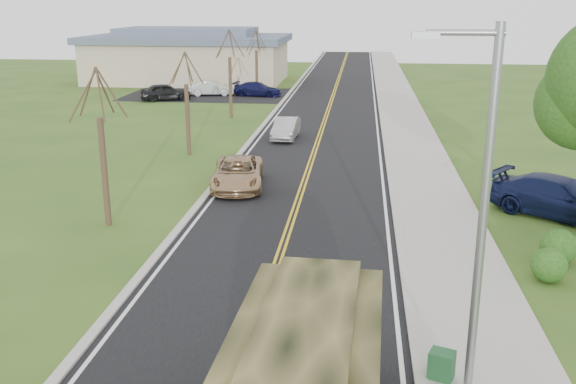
% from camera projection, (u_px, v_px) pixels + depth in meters
% --- Properties ---
extents(ground, '(160.00, 160.00, 0.00)m').
position_uv_depth(ground, '(238.00, 382.00, 14.60)').
color(ground, '#2D4E1A').
rests_on(ground, ground).
extents(road, '(8.00, 120.00, 0.01)m').
position_uv_depth(road, '(329.00, 107.00, 52.69)').
color(road, black).
rests_on(road, ground).
extents(curb_right, '(0.30, 120.00, 0.12)m').
position_uv_depth(curb_right, '(380.00, 107.00, 52.22)').
color(curb_right, '#9E998E').
rests_on(curb_right, ground).
extents(sidewalk_right, '(3.20, 120.00, 0.10)m').
position_uv_depth(sidewalk_right, '(402.00, 108.00, 52.03)').
color(sidewalk_right, '#9E998E').
rests_on(sidewalk_right, ground).
extents(curb_left, '(0.30, 120.00, 0.10)m').
position_uv_depth(curb_left, '(279.00, 105.00, 53.13)').
color(curb_left, '#9E998E').
rests_on(curb_left, ground).
extents(street_light, '(1.65, 0.22, 8.00)m').
position_uv_depth(street_light, '(478.00, 213.00, 12.33)').
color(street_light, gray).
rests_on(street_light, ground).
extents(bare_tree_a, '(1.93, 2.26, 6.08)m').
position_uv_depth(bare_tree_a, '(103.00, 159.00, 24.14)').
color(bare_tree_a, '#38281C').
rests_on(bare_tree_a, ground).
extents(bare_tree_b, '(1.83, 2.14, 5.73)m').
position_uv_depth(bare_tree_b, '(187.00, 111.00, 35.61)').
color(bare_tree_b, '#38281C').
rests_on(bare_tree_b, ground).
extents(bare_tree_c, '(2.04, 2.39, 6.42)m').
position_uv_depth(bare_tree_c, '(230.00, 80.00, 46.95)').
color(bare_tree_c, '#38281C').
rests_on(bare_tree_c, ground).
extents(bare_tree_d, '(1.88, 2.20, 5.91)m').
position_uv_depth(bare_tree_d, '(257.00, 67.00, 58.44)').
color(bare_tree_d, '#38281C').
rests_on(bare_tree_d, ground).
extents(commercial_building, '(25.50, 21.50, 5.65)m').
position_uv_depth(commercial_building, '(189.00, 56.00, 68.87)').
color(commercial_building, tan).
rests_on(commercial_building, ground).
extents(military_truck, '(2.63, 6.94, 3.42)m').
position_uv_depth(military_truck, '(309.00, 378.00, 11.31)').
color(military_truck, black).
rests_on(military_truck, ground).
extents(suv_champagne, '(2.87, 5.17, 1.37)m').
position_uv_depth(suv_champagne, '(238.00, 173.00, 29.74)').
color(suv_champagne, tan).
rests_on(suv_champagne, ground).
extents(sedan_silver, '(1.52, 3.98, 1.29)m').
position_uv_depth(sedan_silver, '(286.00, 129.00, 40.33)').
color(sedan_silver, '#A8A7AC').
rests_on(sedan_silver, ground).
extents(pickup_navy, '(5.81, 5.13, 1.61)m').
position_uv_depth(pickup_navy, '(561.00, 198.00, 25.54)').
color(pickup_navy, '#0F1637').
rests_on(pickup_navy, ground).
extents(utility_box_far, '(0.67, 0.61, 0.65)m').
position_uv_depth(utility_box_far, '(442.00, 365.00, 14.54)').
color(utility_box_far, '#1B4B25').
rests_on(utility_box_far, sidewalk_right).
extents(lot_car_dark, '(4.71, 3.43, 1.49)m').
position_uv_depth(lot_car_dark, '(165.00, 92.00, 55.95)').
color(lot_car_dark, black).
rests_on(lot_car_dark, ground).
extents(lot_car_silver, '(4.35, 2.41, 1.36)m').
position_uv_depth(lot_car_silver, '(211.00, 88.00, 58.83)').
color(lot_car_silver, '#B6B6BB').
rests_on(lot_car_silver, ground).
extents(lot_car_navy, '(4.56, 2.29, 1.27)m').
position_uv_depth(lot_car_navy, '(258.00, 89.00, 58.53)').
color(lot_car_navy, '#0F1039').
rests_on(lot_car_navy, ground).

